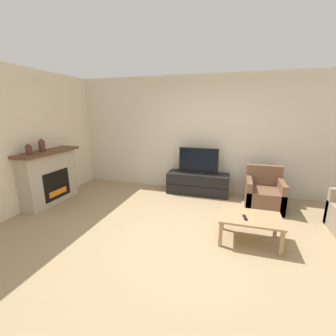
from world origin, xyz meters
TOP-DOWN VIEW (x-y plane):
  - ground_plane at (0.00, 0.00)m, footprint 24.00×24.00m
  - wall_back at (0.00, 2.31)m, footprint 12.00×0.06m
  - wall_left at (-3.30, 0.00)m, footprint 0.06×12.00m
  - fireplace at (-3.10, 0.58)m, footprint 0.46×1.37m
  - mantel_vase_left at (-3.08, 0.17)m, footprint 0.11×0.11m
  - mantel_vase_centre_left at (-3.08, 0.48)m, footprint 0.12×0.12m
  - tv_stand at (-0.21, 2.00)m, footprint 1.41×0.49m
  - tv at (-0.21, 2.00)m, footprint 0.90×0.18m
  - armchair at (1.19, 1.62)m, footprint 0.70×0.76m
  - coffee_table at (0.86, 0.21)m, footprint 0.88×0.58m
  - remote at (0.78, 0.14)m, footprint 0.07×0.15m

SIDE VIEW (x-z plane):
  - ground_plane at x=0.00m, z-range 0.00..0.00m
  - tv_stand at x=-0.21m, z-range 0.00..0.49m
  - armchair at x=1.19m, z-range -0.13..0.68m
  - coffee_table at x=0.86m, z-range 0.15..0.55m
  - remote at x=0.78m, z-range 0.40..0.42m
  - fireplace at x=-3.10m, z-range 0.01..1.13m
  - tv at x=-0.21m, z-range 0.47..1.07m
  - mantel_vase_left at x=-3.08m, z-range 1.11..1.30m
  - mantel_vase_centre_left at x=-3.08m, z-range 1.11..1.36m
  - wall_back at x=0.00m, z-range 0.00..2.70m
  - wall_left at x=-3.30m, z-range 0.00..2.70m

